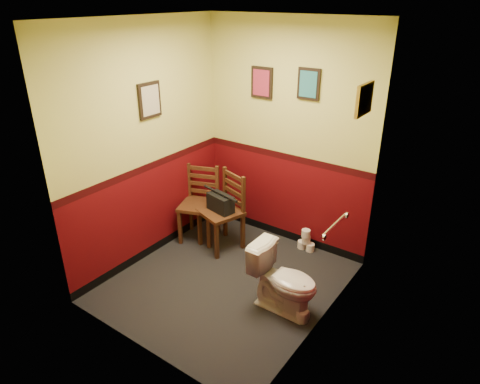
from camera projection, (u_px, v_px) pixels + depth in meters
name	position (u px, v px, depth m)	size (l,w,h in m)	color
floor	(227.00, 282.00, 4.71)	(2.20, 2.40, 0.00)	black
ceiling	(223.00, 18.00, 3.57)	(2.20, 2.40, 0.00)	silver
wall_back	(287.00, 137.00, 5.03)	(2.20, 2.70, 0.00)	#53070C
wall_front	(130.00, 216.00, 3.25)	(2.20, 2.70, 0.00)	#53070C
wall_left	(146.00, 147.00, 4.72)	(2.40, 2.70, 0.00)	#53070C
wall_right	(330.00, 197.00, 3.56)	(2.40, 2.70, 0.00)	#53070C
grab_bar	(335.00, 225.00, 3.93)	(0.05, 0.56, 0.06)	silver
framed_print_back_a	(262.00, 83.00, 4.94)	(0.28, 0.04, 0.36)	black
framed_print_back_b	(309.00, 84.00, 4.61)	(0.26, 0.04, 0.34)	black
framed_print_left	(150.00, 100.00, 4.57)	(0.04, 0.30, 0.38)	black
framed_print_right	(364.00, 99.00, 3.72)	(0.04, 0.34, 0.28)	olive
toilet	(284.00, 280.00, 4.18)	(0.39, 0.69, 0.68)	white
toilet_brush	(302.00, 315.00, 4.13)	(0.12, 0.12, 0.42)	silver
chair_left	(200.00, 204.00, 5.40)	(0.57, 0.57, 0.95)	#5B321B
chair_right	(224.00, 211.00, 5.20)	(0.57, 0.57, 0.96)	#5B321B
handbag	(220.00, 203.00, 5.12)	(0.36, 0.24, 0.25)	black
tp_stack	(306.00, 241.00, 5.26)	(0.22, 0.13, 0.29)	silver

